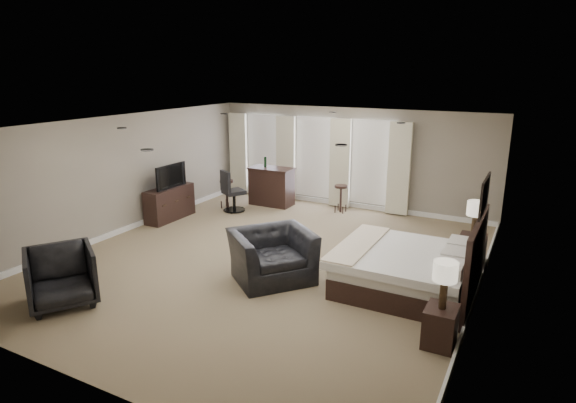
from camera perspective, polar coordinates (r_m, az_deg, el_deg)
The scene contains 16 objects.
room at distance 8.91m, azimuth -2.34°, elevation 0.79°, with size 7.60×8.60×2.64m.
window_bay at distance 12.94m, azimuth 2.97°, elevation 4.99°, with size 5.25×0.20×2.30m.
bed at distance 8.15m, azimuth 13.59°, elevation -5.65°, with size 2.14×2.04×1.36m, color silver.
nightstand_near at distance 6.87m, azimuth 17.60°, elevation -13.93°, with size 0.40×0.49×0.54m, color black.
nightstand_far at distance 9.49m, azimuth 20.91°, elevation -5.62°, with size 0.46×0.57×0.62m, color black.
lamp_near at distance 6.61m, azimuth 18.02°, elevation -9.42°, with size 0.32×0.32×0.65m, color beige.
lamp_far at distance 9.29m, azimuth 21.28°, elevation -1.95°, with size 0.32×0.32×0.66m, color beige.
wall_art at distance 7.66m, azimuth 22.21°, elevation 0.65°, with size 0.04×0.96×0.56m, color slate.
dresser at distance 12.03m, azimuth -13.84°, elevation -0.20°, with size 0.44×1.37×0.79m, color black.
tv at distance 11.91m, azimuth -13.98°, elevation 1.94°, with size 0.99×0.57×0.13m, color black.
armchair_near at distance 8.32m, azimuth -1.90°, elevation -5.48°, with size 1.33×0.87×1.16m, color black.
armchair_far at distance 8.28m, azimuth -25.33°, elevation -7.81°, with size 0.97×0.91×1.00m, color black.
bar_counter at distance 12.90m, azimuth -1.95°, elevation 1.83°, with size 1.17×0.61×1.02m, color black.
bar_stool_left at distance 12.71m, azimuth -7.24°, elevation 0.88°, with size 0.36×0.36×0.75m, color black.
bar_stool_right at distance 12.31m, azimuth 6.27°, elevation 0.32°, with size 0.33×0.33×0.71m, color black.
desk_chair at distance 12.37m, azimuth -6.43°, elevation 1.28°, with size 0.55×0.55×1.08m, color black.
Camera 1 is at (4.34, -7.45, 3.57)m, focal length 30.00 mm.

